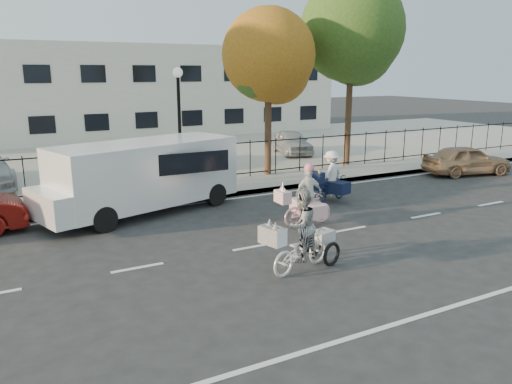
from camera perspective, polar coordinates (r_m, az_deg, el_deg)
ground at (r=12.74m, az=-0.16°, el=-6.28°), size 120.00×120.00×0.00m
road_markings at (r=12.74m, az=-0.16°, el=-6.26°), size 60.00×9.52×0.01m
curb at (r=17.16m, az=-8.07°, el=-0.90°), size 60.00×0.10×0.15m
sidewalk at (r=18.12m, az=-9.21°, el=-0.16°), size 60.00×2.20×0.15m
parking_lot at (r=26.55m, az=-15.51°, el=3.89°), size 60.00×15.60×0.15m
iron_fence at (r=18.97m, az=-10.39°, el=2.96°), size 58.00×0.06×1.50m
building at (r=36.06m, az=-19.42°, el=10.74°), size 34.00×10.00×6.00m
lamppost at (r=18.47m, az=-8.80°, el=9.66°), size 0.36×0.36×4.33m
street_sign at (r=18.03m, az=-15.68°, el=3.79°), size 0.85×0.06×1.80m
zebra_trike at (r=11.14m, az=5.21°, el=-5.45°), size 2.14×1.26×1.84m
unicorn_bike at (r=14.37m, az=5.88°, el=-1.24°), size 1.79×1.24×1.82m
bull_bike at (r=17.10m, az=8.51°, el=1.19°), size 1.95×1.38×1.75m
white_van at (r=15.93m, az=-12.86°, el=2.03°), size 6.74×3.69×2.23m
gold_sedan at (r=23.29m, az=22.95°, el=3.40°), size 3.99×2.30×1.28m
pedestrian at (r=17.86m, az=-19.97°, el=2.12°), size 0.65×0.44×1.76m
lot_car_c at (r=22.82m, az=-9.98°, el=4.38°), size 1.73×3.79×1.20m
lot_car_d at (r=26.17m, az=4.10°, el=5.73°), size 2.23×3.81×1.22m
tree_mid at (r=20.66m, az=1.70°, el=14.88°), size 3.74×3.74×6.85m
tree_east at (r=23.35m, az=11.10°, el=17.19°), size 4.59×4.59×8.41m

